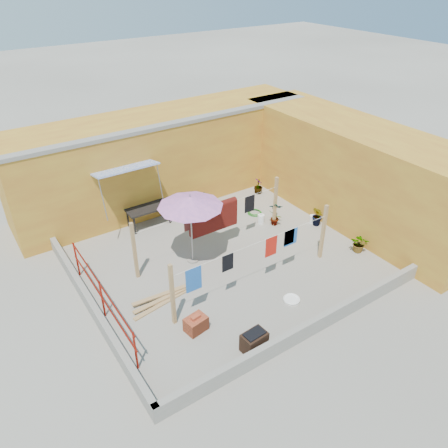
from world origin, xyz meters
The scene contains 21 objects.
ground centered at (0.00, 0.00, 0.00)m, with size 80.00×80.00×0.00m, color #9E998E.
wall_back centered at (0.50, 4.69, 1.61)m, with size 11.00×3.27×3.21m.
wall_right centered at (5.20, 0.00, 1.60)m, with size 2.40×9.00×3.20m, color gold.
parapet_front centered at (0.00, -3.58, 0.22)m, with size 8.30×0.16×0.44m, color gray.
parapet_left centered at (-4.08, 0.00, 0.22)m, with size 0.16×7.30×0.44m, color gray.
red_railing centered at (-3.85, -0.20, 0.72)m, with size 0.05×4.20×1.10m.
clothesline_rig centered at (0.07, 0.50, 1.07)m, with size 5.09×2.35×1.80m.
patio_umbrella centered at (-0.81, 0.58, 2.01)m, with size 2.01×2.01×2.24m.
outdoor_table centered at (-0.98, 3.20, 0.62)m, with size 1.46×0.74×0.68m.
brick_stack centered at (-2.18, -1.92, 0.20)m, with size 0.58×0.46×0.46m.
lumber_pile centered at (-2.34, -0.51, 0.06)m, with size 1.97×0.57×0.12m.
brazier centered at (-1.38, -3.20, 0.26)m, with size 0.61×0.43×0.52m.
white_basin centered at (0.47, -2.42, 0.04)m, with size 0.46×0.46×0.08m.
water_jug_a centered at (3.70, 0.19, 0.14)m, with size 0.21×0.21×0.33m.
water_jug_b centered at (2.23, 1.16, 0.16)m, with size 0.23×0.23×0.36m.
green_hose centered at (2.45, 1.80, 0.03)m, with size 0.51×0.51×0.08m.
plant_back_a centered at (0.61, 2.88, 0.42)m, with size 0.75×0.65×0.83m, color #21611B.
plant_back_b centered at (3.51, 2.97, 0.31)m, with size 0.34×0.34×0.61m, color #21611B.
plant_right_a centered at (2.55, 0.81, 0.44)m, with size 0.46×0.31×0.88m, color #21611B.
plant_right_b centered at (3.70, -0.03, 0.37)m, with size 0.40×0.32×0.73m, color #21611B.
plant_right_c centered at (3.70, -1.86, 0.30)m, with size 0.54×0.46×0.59m, color #21611B.
Camera 1 is at (-5.93, -8.72, 7.83)m, focal length 35.00 mm.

